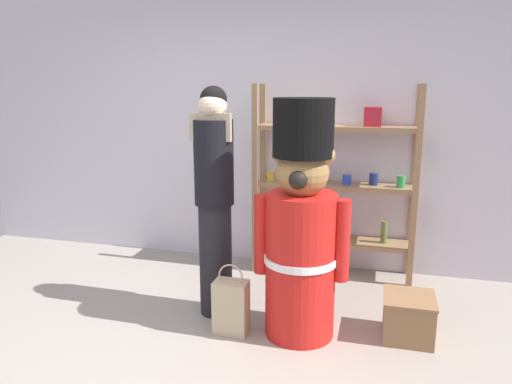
{
  "coord_description": "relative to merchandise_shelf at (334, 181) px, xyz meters",
  "views": [
    {
      "loc": [
        1.06,
        -2.33,
        1.74
      ],
      "look_at": [
        0.22,
        0.86,
        1.0
      ],
      "focal_mm": 33.61,
      "sensor_mm": 36.0,
      "label": 1
    }
  ],
  "objects": [
    {
      "name": "ground_plane",
      "position": [
        -0.65,
        -1.98,
        -0.88
      ],
      "size": [
        6.4,
        6.4,
        0.0
      ],
      "primitive_type": "plane",
      "color": "#9E9389"
    },
    {
      "name": "display_crate",
      "position": [
        0.65,
        -1.07,
        -0.73
      ],
      "size": [
        0.35,
        0.37,
        0.31
      ],
      "color": "olive",
      "rests_on": "ground_plane"
    },
    {
      "name": "shopping_bag",
      "position": [
        -0.57,
        -1.32,
        -0.68
      ],
      "size": [
        0.24,
        0.16,
        0.52
      ],
      "color": "#C1AD89",
      "rests_on": "ground_plane"
    },
    {
      "name": "back_wall",
      "position": [
        -0.65,
        0.22,
        0.42
      ],
      "size": [
        6.4,
        0.12,
        2.6
      ],
      "primitive_type": "cube",
      "color": "silver",
      "rests_on": "ground_plane"
    },
    {
      "name": "person_shopper",
      "position": [
        -0.77,
        -1.04,
        0.04
      ],
      "size": [
        0.31,
        0.29,
        1.73
      ],
      "color": "black",
      "rests_on": "ground_plane"
    },
    {
      "name": "merchandise_shelf",
      "position": [
        0.0,
        0.0,
        0.0
      ],
      "size": [
        1.45,
        0.35,
        1.75
      ],
      "color": "#93704C",
      "rests_on": "ground_plane"
    },
    {
      "name": "teddy_bear_guard",
      "position": [
        -0.09,
        -1.2,
        -0.12
      ],
      "size": [
        0.66,
        0.51,
        1.66
      ],
      "color": "red",
      "rests_on": "ground_plane"
    }
  ]
}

